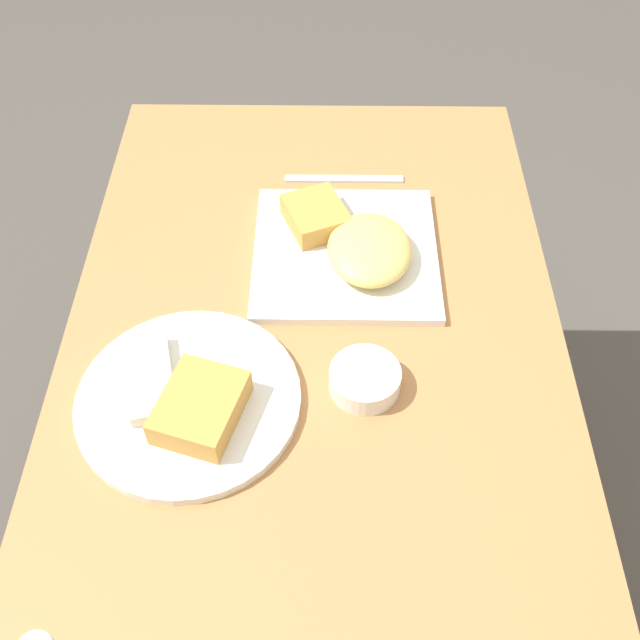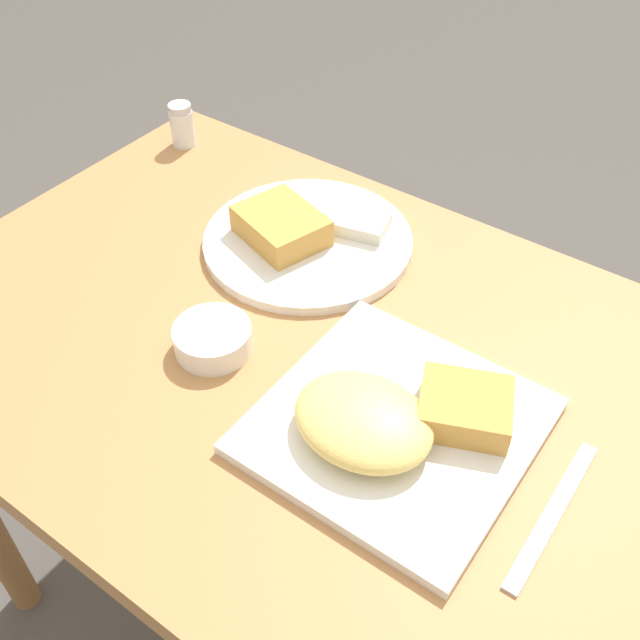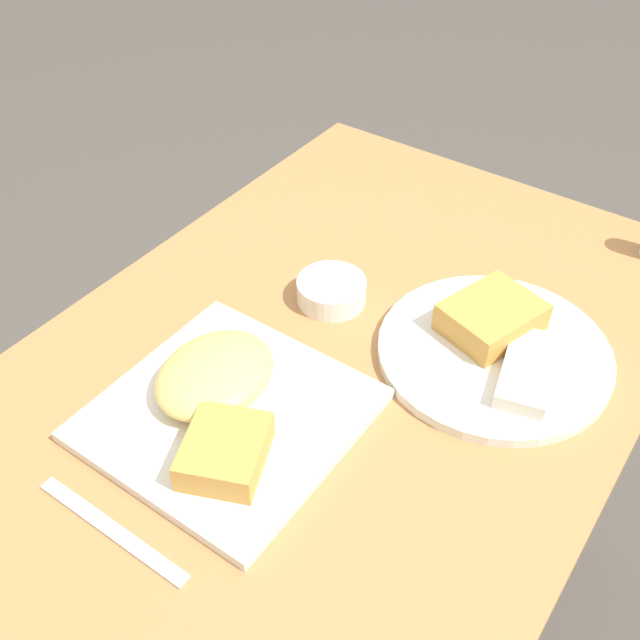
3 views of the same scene
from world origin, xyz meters
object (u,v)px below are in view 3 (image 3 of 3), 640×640
at_px(plate_square_near, 222,403).
at_px(sauce_ramekin, 331,290).
at_px(butter_knife, 112,530).
at_px(plate_oval_far, 496,345).

distance_m(plate_square_near, sauce_ramekin, 0.24).
bearing_deg(butter_knife, plate_oval_far, 65.67).
height_order(plate_square_near, butter_knife, plate_square_near).
xyz_separation_m(sauce_ramekin, butter_knife, (0.43, 0.02, -0.02)).
height_order(sauce_ramekin, butter_knife, sauce_ramekin).
bearing_deg(plate_square_near, butter_knife, 2.40).
relative_size(sauce_ramekin, butter_knife, 0.47).
bearing_deg(sauce_ramekin, plate_oval_far, 98.27).
bearing_deg(plate_oval_far, sauce_ramekin, -81.73).
xyz_separation_m(plate_oval_far, butter_knife, (0.46, -0.21, -0.01)).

